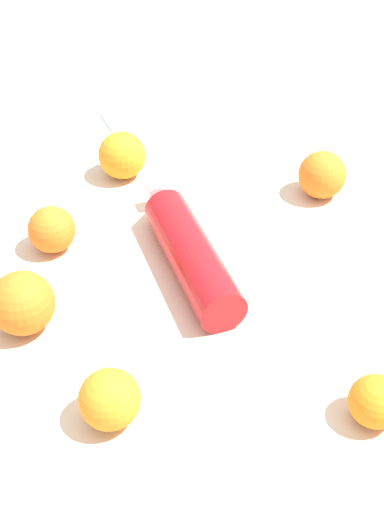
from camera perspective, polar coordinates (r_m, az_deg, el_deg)
ground_plane at (r=0.94m, az=1.88°, el=-1.71°), size 2.40×2.40×0.00m
water_bottle at (r=0.94m, az=-0.41°, el=0.73°), size 0.30×0.13×0.06m
orange_0 at (r=1.13m, az=-5.95°, el=8.49°), size 0.08×0.08×0.08m
orange_1 at (r=0.78m, az=15.31°, el=-11.83°), size 0.06×0.06×0.06m
orange_2 at (r=1.10m, az=10.99°, el=6.78°), size 0.08×0.08×0.08m
orange_3 at (r=0.99m, az=-11.83°, el=2.21°), size 0.07×0.07×0.07m
orange_4 at (r=0.87m, az=-14.21°, el=-3.90°), size 0.08×0.08×0.08m
orange_5 at (r=0.76m, az=-7.00°, el=-11.98°), size 0.07×0.07×0.07m
folded_napkin at (r=1.28m, az=-3.62°, el=10.77°), size 0.21×0.19×0.01m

